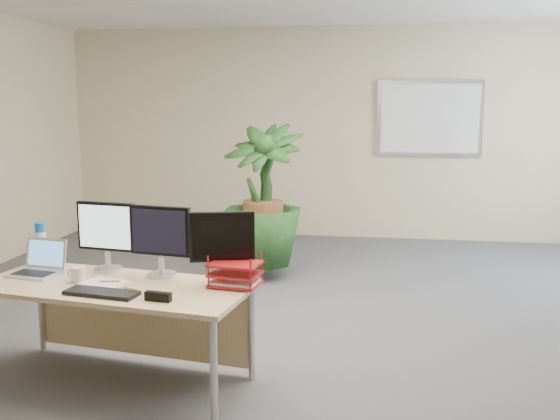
% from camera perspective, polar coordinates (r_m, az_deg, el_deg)
% --- Properties ---
extents(floor, '(8.00, 8.00, 0.00)m').
position_cam_1_polar(floor, '(4.50, 0.85, -13.21)').
color(floor, '#424146').
rests_on(floor, ground).
extents(back_wall, '(7.00, 0.04, 2.70)m').
position_cam_1_polar(back_wall, '(8.12, 4.92, 6.96)').
color(back_wall, beige).
rests_on(back_wall, floor).
extents(whiteboard, '(1.30, 0.04, 0.95)m').
position_cam_1_polar(whiteboard, '(8.08, 13.52, 8.13)').
color(whiteboard, silver).
rests_on(whiteboard, back_wall).
extents(desk, '(1.77, 0.94, 0.65)m').
position_cam_1_polar(desk, '(4.12, -14.23, -8.04)').
color(desk, tan).
rests_on(desk, floor).
extents(floor_plant, '(1.02, 1.02, 1.50)m').
position_cam_1_polar(floor_plant, '(6.18, -1.57, 0.47)').
color(floor_plant, '#153312').
rests_on(floor_plant, floor).
extents(monitor_left, '(0.42, 0.19, 0.46)m').
position_cam_1_polar(monitor_left, '(4.28, -15.59, -1.92)').
color(monitor_left, silver).
rests_on(monitor_left, desk).
extents(monitor_right, '(0.41, 0.19, 0.46)m').
position_cam_1_polar(monitor_right, '(4.06, -10.87, -2.38)').
color(monitor_right, silver).
rests_on(monitor_right, desk).
extents(monitor_dark, '(0.40, 0.18, 0.45)m').
position_cam_1_polar(monitor_dark, '(3.87, -5.31, -2.96)').
color(monitor_dark, silver).
rests_on(monitor_dark, desk).
extents(laptop, '(0.34, 0.31, 0.22)m').
position_cam_1_polar(laptop, '(4.40, -21.15, -4.69)').
color(laptop, silver).
rests_on(laptop, desk).
extents(keyboard, '(0.46, 0.21, 0.02)m').
position_cam_1_polar(keyboard, '(3.82, -15.99, -7.29)').
color(keyboard, black).
rests_on(keyboard, desk).
extents(coffee_mug, '(0.13, 0.09, 0.10)m').
position_cam_1_polar(coffee_mug, '(4.11, -17.98, -5.63)').
color(coffee_mug, white).
rests_on(coffee_mug, desk).
extents(spiral_notebook, '(0.31, 0.27, 0.01)m').
position_cam_1_polar(spiral_notebook, '(4.03, -15.76, -6.47)').
color(spiral_notebook, white).
rests_on(spiral_notebook, desk).
extents(orange_pen, '(0.13, 0.03, 0.01)m').
position_cam_1_polar(orange_pen, '(4.03, -15.31, -6.30)').
color(orange_pen, '#E15419').
rests_on(orange_pen, spiral_notebook).
extents(yellow_highlighter, '(0.11, 0.06, 0.02)m').
position_cam_1_polar(yellow_highlighter, '(3.87, -13.49, -7.00)').
color(yellow_highlighter, yellow).
rests_on(yellow_highlighter, desk).
extents(water_bottle, '(0.08, 0.08, 0.30)m').
position_cam_1_polar(water_bottle, '(4.57, -20.99, -3.01)').
color(water_bottle, white).
rests_on(water_bottle, desk).
extents(letter_tray, '(0.33, 0.27, 0.14)m').
position_cam_1_polar(letter_tray, '(3.84, -4.11, -6.02)').
color(letter_tray, '#A81416').
rests_on(letter_tray, desk).
extents(stapler, '(0.16, 0.06, 0.05)m').
position_cam_1_polar(stapler, '(3.63, -11.09, -7.77)').
color(stapler, black).
rests_on(stapler, desk).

